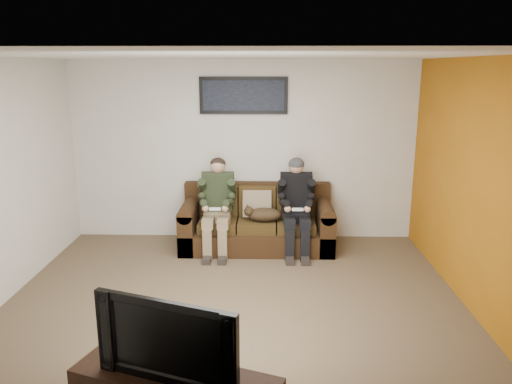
{
  "coord_description": "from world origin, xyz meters",
  "views": [
    {
      "loc": [
        0.35,
        -4.94,
        2.5
      ],
      "look_at": [
        0.21,
        1.2,
        0.95
      ],
      "focal_mm": 35.0,
      "sensor_mm": 36.0,
      "label": 1
    }
  ],
  "objects_px": {
    "person_left": "(217,200)",
    "framed_poster": "(244,95)",
    "cat": "(263,214)",
    "sofa": "(257,224)",
    "person_right": "(296,201)",
    "television": "(173,335)"
  },
  "relations": [
    {
      "from": "person_right",
      "to": "sofa",
      "type": "bearing_deg",
      "value": 162.05
    },
    {
      "from": "person_right",
      "to": "cat",
      "type": "height_order",
      "value": "person_right"
    },
    {
      "from": "sofa",
      "to": "person_left",
      "type": "bearing_deg",
      "value": -162.01
    },
    {
      "from": "person_left",
      "to": "television",
      "type": "distance_m",
      "value": 3.6
    },
    {
      "from": "sofa",
      "to": "person_right",
      "type": "distance_m",
      "value": 0.69
    },
    {
      "from": "person_left",
      "to": "person_right",
      "type": "distance_m",
      "value": 1.08
    },
    {
      "from": "sofa",
      "to": "person_right",
      "type": "bearing_deg",
      "value": -17.95
    },
    {
      "from": "sofa",
      "to": "cat",
      "type": "height_order",
      "value": "sofa"
    },
    {
      "from": "sofa",
      "to": "framed_poster",
      "type": "xyz_separation_m",
      "value": [
        -0.2,
        0.39,
        1.77
      ]
    },
    {
      "from": "framed_poster",
      "to": "cat",
      "type": "bearing_deg",
      "value": -62.99
    },
    {
      "from": "sofa",
      "to": "person_left",
      "type": "distance_m",
      "value": 0.69
    },
    {
      "from": "person_right",
      "to": "television",
      "type": "height_order",
      "value": "person_right"
    },
    {
      "from": "sofa",
      "to": "person_left",
      "type": "height_order",
      "value": "person_left"
    },
    {
      "from": "sofa",
      "to": "person_right",
      "type": "relative_size",
      "value": 1.64
    },
    {
      "from": "cat",
      "to": "framed_poster",
      "type": "bearing_deg",
      "value": 117.01
    },
    {
      "from": "person_left",
      "to": "cat",
      "type": "distance_m",
      "value": 0.66
    },
    {
      "from": "sofa",
      "to": "television",
      "type": "xyz_separation_m",
      "value": [
        -0.48,
        -3.78,
        0.43
      ]
    },
    {
      "from": "cat",
      "to": "framed_poster",
      "type": "height_order",
      "value": "framed_poster"
    },
    {
      "from": "person_left",
      "to": "framed_poster",
      "type": "distance_m",
      "value": 1.54
    },
    {
      "from": "sofa",
      "to": "person_right",
      "type": "height_order",
      "value": "person_right"
    },
    {
      "from": "television",
      "to": "framed_poster",
      "type": "bearing_deg",
      "value": 105.81
    },
    {
      "from": "sofa",
      "to": "television",
      "type": "height_order",
      "value": "television"
    }
  ]
}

